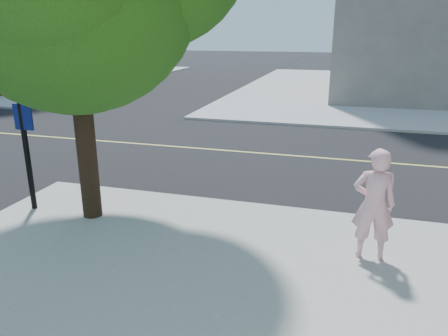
% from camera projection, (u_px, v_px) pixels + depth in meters
% --- Properties ---
extents(ground, '(140.00, 140.00, 0.00)m').
position_uv_depth(ground, '(92.00, 190.00, 11.09)').
color(ground, black).
rests_on(ground, ground).
extents(road_ew, '(140.00, 9.00, 0.01)m').
position_uv_depth(road_ew, '(164.00, 146.00, 15.20)').
color(road_ew, black).
rests_on(road_ew, ground).
extents(man_on_phone, '(0.74, 0.51, 1.95)m').
position_uv_depth(man_on_phone, '(374.00, 205.00, 7.30)').
color(man_on_phone, '#F3B3BF').
rests_on(man_on_phone, sidewalk_se).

